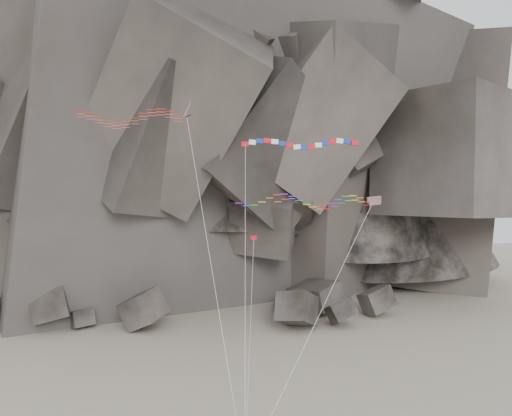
{
  "coord_description": "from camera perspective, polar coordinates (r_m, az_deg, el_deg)",
  "views": [
    {
      "loc": [
        -8.34,
        -43.91,
        21.37
      ],
      "look_at": [
        -0.38,
        6.0,
        19.31
      ],
      "focal_mm": 35.0,
      "sensor_mm": 36.0,
      "label": 1
    }
  ],
  "objects": [
    {
      "name": "headland",
      "position": [
        116.06,
        -4.91,
        12.57
      ],
      "size": [
        110.0,
        70.0,
        84.0
      ],
      "primitive_type": null,
      "color": "#514842",
      "rests_on": "ground"
    },
    {
      "name": "boulder_field",
      "position": [
        80.65,
        -4.44,
        -11.62
      ],
      "size": [
        69.97,
        19.37,
        7.28
      ],
      "color": "#47423F",
      "rests_on": "ground"
    },
    {
      "name": "delta_kite",
      "position": [
        47.1,
        -14.58,
        10.05
      ],
      "size": [
        13.92,
        13.31,
        27.94
      ],
      "rotation": [
        0.0,
        0.0,
        0.07
      ],
      "color": "red",
      "rests_on": "ground"
    },
    {
      "name": "banner_kite",
      "position": [
        47.52,
        4.99,
        7.2
      ],
      "size": [
        12.44,
        13.24,
        24.61
      ],
      "rotation": [
        0.0,
        0.0,
        -0.14
      ],
      "color": "red",
      "rests_on": "ground"
    },
    {
      "name": "parafoil_kite",
      "position": [
        44.61,
        5.23,
        0.83
      ],
      "size": [
        13.73,
        9.73,
        19.36
      ],
      "rotation": [
        0.0,
        0.0,
        -0.0
      ],
      "color": "#D59E0B",
      "rests_on": "ground"
    },
    {
      "name": "pennant_kite",
      "position": [
        43.45,
        -0.45,
        -7.33
      ],
      "size": [
        2.52,
        10.4,
        15.6
      ],
      "rotation": [
        0.0,
        0.0,
        0.26
      ],
      "color": "red",
      "rests_on": "ground"
    }
  ]
}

